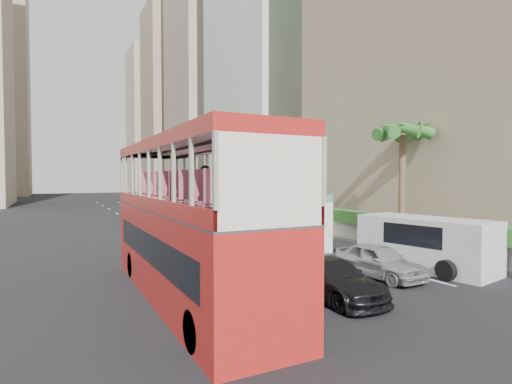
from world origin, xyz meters
TOP-DOWN VIEW (x-y plane):
  - ground_plane at (0.00, 0.00)m, footprint 200.00×200.00m
  - double_decker_bus at (-6.00, 0.00)m, footprint 2.50×11.00m
  - car_silver_lane_a at (-2.24, 5.03)m, footprint 1.96×4.21m
  - car_silver_lane_b at (1.33, -0.88)m, footprint 1.74×3.89m
  - car_black at (-1.92, -2.09)m, footprint 1.81×4.36m
  - van_asset at (1.26, 12.80)m, footprint 2.51×5.33m
  - minibus_near at (1.38, 7.30)m, footprint 3.28×7.05m
  - minibus_far at (4.20, 11.85)m, footprint 3.57×7.18m
  - panel_van_near at (4.16, -0.67)m, footprint 3.08×5.72m
  - panel_van_far at (3.95, 25.14)m, footprint 2.67×5.24m
  - sidewalk at (9.00, 25.00)m, footprint 6.00×120.00m
  - kerb_wall at (6.20, 14.00)m, footprint 0.30×44.00m
  - hedge at (6.20, 14.00)m, footprint 1.10×44.00m
  - palm_tree at (7.80, 4.00)m, footprint 0.36×0.36m
  - shell_station at (10.00, 23.00)m, footprint 6.50×8.00m
  - tower_mid at (18.00, 58.00)m, footprint 16.00×16.00m
  - tower_far_a at (17.00, 82.00)m, footprint 14.00×14.00m
  - tower_far_b at (17.00, 104.00)m, footprint 14.00×14.00m

SIDE VIEW (x-z plane):
  - ground_plane at x=0.00m, z-range 0.00..0.00m
  - car_silver_lane_a at x=-2.24m, z-range -0.67..0.67m
  - car_silver_lane_b at x=1.33m, z-range -0.65..0.65m
  - car_black at x=-1.92m, z-range -0.63..0.63m
  - van_asset at x=1.26m, z-range -0.74..0.74m
  - sidewalk at x=9.00m, z-range 0.00..0.18m
  - kerb_wall at x=6.20m, z-range 0.18..1.18m
  - panel_van_far at x=3.95m, z-range 0.00..2.01m
  - panel_van_near at x=4.16m, z-range 0.00..2.17m
  - minibus_near at x=1.38m, z-range 0.00..3.01m
  - minibus_far at x=4.20m, z-range 0.00..3.04m
  - hedge at x=6.20m, z-range 1.18..1.88m
  - double_decker_bus at x=-6.00m, z-range 0.00..5.06m
  - shell_station at x=10.00m, z-range 0.00..5.50m
  - palm_tree at x=7.80m, z-range 0.18..6.58m
  - tower_far_b at x=17.00m, z-range 0.00..40.00m
  - tower_far_a at x=17.00m, z-range 0.00..44.00m
  - tower_mid at x=18.00m, z-range 0.00..50.00m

